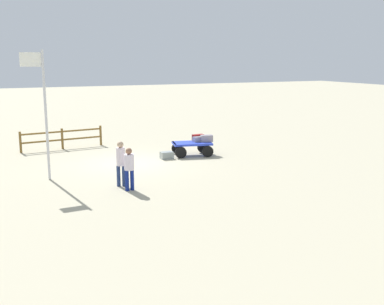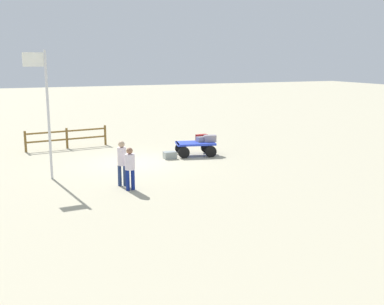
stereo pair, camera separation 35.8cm
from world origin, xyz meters
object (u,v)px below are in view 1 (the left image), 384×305
suitcase_dark (198,137)px  worker_trailing (121,160)px  luggage_cart (192,146)px  flagpole (43,105)px  suitcase_olive (199,139)px  suitcase_grey (167,155)px  suitcase_navy (207,138)px  worker_lead (129,166)px

suitcase_dark → worker_trailing: bearing=40.5°
luggage_cart → flagpole: flagpole is taller
suitcase_olive → suitcase_dark: 0.36m
luggage_cart → flagpole: size_ratio=0.42×
suitcase_olive → flagpole: flagpole is taller
luggage_cart → suitcase_grey: size_ratio=3.57×
suitcase_olive → suitcase_grey: bearing=8.9°
suitcase_navy → luggage_cart: bearing=-8.7°
suitcase_olive → worker_lead: (4.98, 4.80, 0.14)m
flagpole → worker_lead: bearing=131.9°
suitcase_dark → suitcase_grey: (1.93, 0.62, -0.63)m
luggage_cart → worker_trailing: 6.25m
luggage_cart → worker_lead: (4.58, 4.76, 0.45)m
suitcase_olive → worker_lead: size_ratio=0.39×
suitcase_olive → suitcase_dark: bearing=-110.8°
suitcase_olive → suitcase_grey: suitcase_olive is taller
flagpole → suitcase_olive: bearing=-165.0°
suitcase_dark → worker_trailing: 6.87m
suitcase_dark → suitcase_grey: bearing=17.7°
luggage_cart → worker_trailing: size_ratio=1.23×
suitcase_navy → worker_lead: bearing=41.1°
suitcase_olive → suitcase_dark: suitcase_dark is taller
suitcase_dark → suitcase_grey: 2.13m
worker_lead → suitcase_dark: bearing=-134.9°
luggage_cart → suitcase_dark: bearing=-144.7°
suitcase_dark → flagpole: 8.24m
suitcase_dark → flagpole: bearing=17.1°
worker_lead → flagpole: (2.51, -2.80, 2.00)m
luggage_cart → flagpole: (7.09, 1.97, 2.45)m
luggage_cart → suitcase_grey: 1.46m
worker_trailing → flagpole: (2.39, -2.12, 1.94)m
luggage_cart → suitcase_olive: bearing=-174.3°
suitcase_dark → suitcase_olive: bearing=69.2°
suitcase_olive → suitcase_navy: bearing=156.1°
suitcase_olive → luggage_cart: bearing=5.7°
worker_lead → luggage_cart: bearing=-133.9°
luggage_cart → worker_lead: 6.62m
suitcase_navy → worker_lead: 7.07m
suitcase_navy → worker_lead: size_ratio=0.41×
worker_trailing → suitcase_grey: bearing=-130.6°
luggage_cart → suitcase_grey: luggage_cart is taller
suitcase_dark → worker_trailing: (5.23, 4.46, 0.18)m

